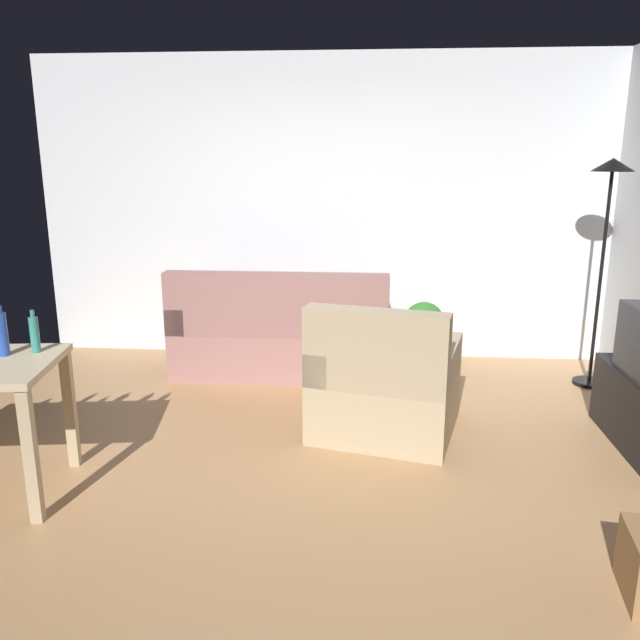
# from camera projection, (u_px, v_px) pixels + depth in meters

# --- Properties ---
(ground_plane) EXTENTS (5.20, 4.40, 0.02)m
(ground_plane) POSITION_uv_depth(u_px,v_px,m) (298.00, 456.00, 4.00)
(ground_plane) COLOR tan
(wall_rear) EXTENTS (5.20, 0.10, 2.70)m
(wall_rear) POSITION_uv_depth(u_px,v_px,m) (324.00, 210.00, 5.79)
(wall_rear) COLOR silver
(wall_rear) RESTS_ON ground_plane
(couch) EXTENTS (1.82, 0.84, 0.92)m
(couch) POSITION_uv_depth(u_px,v_px,m) (281.00, 338.00, 5.48)
(couch) COLOR #996B66
(couch) RESTS_ON ground_plane
(torchiere_lamp) EXTENTS (0.32, 0.32, 1.81)m
(torchiere_lamp) POSITION_uv_depth(u_px,v_px,m) (608.00, 211.00, 4.89)
(torchiere_lamp) COLOR black
(torchiere_lamp) RESTS_ON ground_plane
(potted_plant) EXTENTS (0.36, 0.36, 0.57)m
(potted_plant) POSITION_uv_depth(u_px,v_px,m) (424.00, 329.00, 5.68)
(potted_plant) COLOR brown
(potted_plant) RESTS_ON ground_plane
(armchair) EXTENTS (1.07, 1.03, 0.92)m
(armchair) POSITION_uv_depth(u_px,v_px,m) (384.00, 388.00, 4.24)
(armchair) COLOR tan
(armchair) RESTS_ON ground_plane
(bottle_blue) EXTENTS (0.06, 0.06, 0.28)m
(bottle_blue) POSITION_uv_depth(u_px,v_px,m) (2.00, 334.00, 3.46)
(bottle_blue) COLOR #2347A3
(bottle_blue) RESTS_ON desk
(bottle_tall) EXTENTS (0.05, 0.05, 0.24)m
(bottle_tall) POSITION_uv_depth(u_px,v_px,m) (35.00, 334.00, 3.52)
(bottle_tall) COLOR teal
(bottle_tall) RESTS_ON desk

